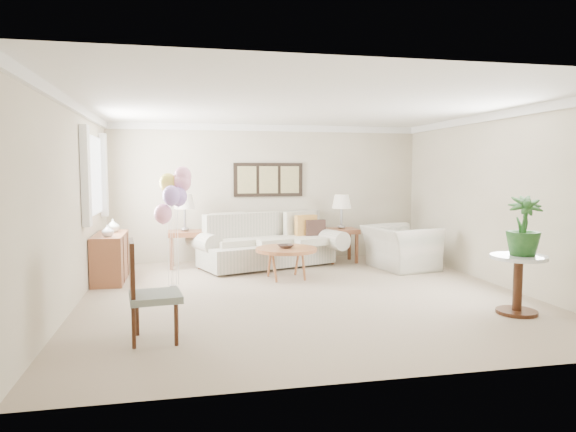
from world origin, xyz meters
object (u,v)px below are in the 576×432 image
object	(u,v)px
sofa	(267,245)
coffee_table	(286,250)
balloon_cluster	(174,192)
armchair	(400,247)
accent_chair	(148,289)

from	to	relation	value
sofa	coffee_table	distance (m)	1.15
balloon_cluster	armchair	bearing A→B (deg)	12.79
sofa	armchair	world-z (taller)	sofa
sofa	coffee_table	size ratio (longest dim) A/B	2.93
sofa	balloon_cluster	world-z (taller)	balloon_cluster
accent_chair	armchair	bearing A→B (deg)	37.02
coffee_table	armchair	xyz separation A→B (m)	(2.14, 0.42, -0.08)
sofa	balloon_cluster	bearing A→B (deg)	-135.00
sofa	coffee_table	xyz separation A→B (m)	(0.12, -1.14, 0.08)
coffee_table	armchair	bearing A→B (deg)	11.14
coffee_table	balloon_cluster	distance (m)	2.02
coffee_table	armchair	distance (m)	2.18
armchair	accent_chair	world-z (taller)	accent_chair
accent_chair	balloon_cluster	distance (m)	2.41
coffee_table	balloon_cluster	world-z (taller)	balloon_cluster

